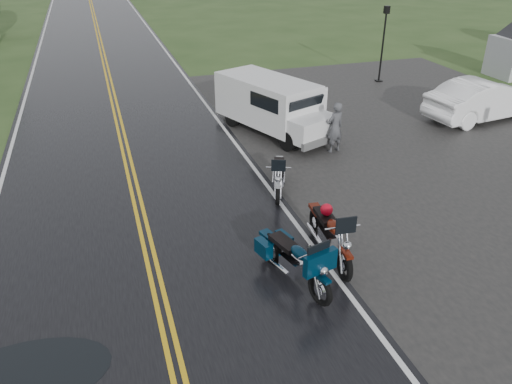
% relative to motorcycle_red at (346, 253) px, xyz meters
% --- Properties ---
extents(ground, '(120.00, 120.00, 0.00)m').
position_rel_motorcycle_red_xyz_m(ground, '(-3.90, 0.78, -0.74)').
color(ground, '#2D471E').
rests_on(ground, ground).
extents(road, '(8.00, 100.00, 0.04)m').
position_rel_motorcycle_red_xyz_m(road, '(-3.90, 10.78, -0.72)').
color(road, black).
rests_on(road, ground).
extents(parking_pad, '(14.00, 24.00, 0.03)m').
position_rel_motorcycle_red_xyz_m(parking_pad, '(7.10, 5.78, -0.73)').
color(parking_pad, black).
rests_on(parking_pad, ground).
extents(motorcycle_red, '(1.13, 2.58, 1.48)m').
position_rel_motorcycle_red_xyz_m(motorcycle_red, '(0.00, 0.00, 0.00)').
color(motorcycle_red, '#571609').
rests_on(motorcycle_red, ground).
extents(motorcycle_teal, '(1.46, 2.52, 1.40)m').
position_rel_motorcycle_red_xyz_m(motorcycle_teal, '(-0.83, -0.57, -0.04)').
color(motorcycle_teal, '#052237').
rests_on(motorcycle_teal, ground).
extents(motorcycle_silver, '(1.52, 2.30, 1.28)m').
position_rel_motorcycle_red_xyz_m(motorcycle_silver, '(-0.20, 3.61, -0.10)').
color(motorcycle_silver, '#93969A').
rests_on(motorcycle_silver, ground).
extents(van_white, '(3.72, 5.53, 2.03)m').
position_rel_motorcycle_red_xyz_m(van_white, '(1.46, 7.11, 0.28)').
color(van_white, silver).
rests_on(van_white, ground).
extents(person_at_van, '(0.73, 0.58, 1.74)m').
position_rel_motorcycle_red_xyz_m(person_at_van, '(2.94, 6.56, 0.13)').
color(person_at_van, '#46474B').
rests_on(person_at_van, ground).
extents(sedan_white, '(5.02, 2.28, 1.60)m').
position_rel_motorcycle_red_xyz_m(sedan_white, '(10.01, 7.76, 0.06)').
color(sedan_white, white).
rests_on(sedan_white, ground).
extents(lamp_post_far_right, '(0.31, 0.31, 3.67)m').
position_rel_motorcycle_red_xyz_m(lamp_post_far_right, '(9.02, 13.97, 1.09)').
color(lamp_post_far_right, black).
rests_on(lamp_post_far_right, ground).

